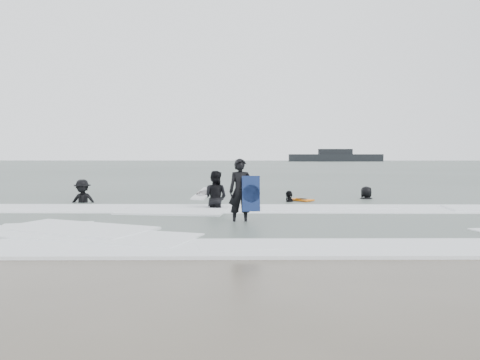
{
  "coord_description": "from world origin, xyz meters",
  "views": [
    {
      "loc": [
        0.17,
        -9.8,
        1.88
      ],
      "look_at": [
        0.0,
        5.0,
        1.1
      ],
      "focal_mm": 35.0,
      "sensor_mm": 36.0,
      "label": 1
    }
  ],
  "objects_px": {
    "surfer_centre": "(241,224)",
    "surfer_right_near": "(289,203)",
    "surfer_wading": "(215,210)",
    "surfer_right_far": "(366,200)",
    "surfer_breaker": "(83,204)",
    "vessel_horizon": "(335,157)"
  },
  "relations": [
    {
      "from": "surfer_centre",
      "to": "surfer_right_near",
      "type": "distance_m",
      "value": 5.95
    },
    {
      "from": "surfer_wading",
      "to": "surfer_right_far",
      "type": "bearing_deg",
      "value": -133.27
    },
    {
      "from": "surfer_wading",
      "to": "surfer_centre",
      "type": "bearing_deg",
      "value": 122.41
    },
    {
      "from": "surfer_breaker",
      "to": "surfer_right_near",
      "type": "height_order",
      "value": "surfer_breaker"
    },
    {
      "from": "surfer_breaker",
      "to": "surfer_right_near",
      "type": "distance_m",
      "value": 8.05
    },
    {
      "from": "surfer_centre",
      "to": "surfer_wading",
      "type": "bearing_deg",
      "value": 99.68
    },
    {
      "from": "surfer_breaker",
      "to": "surfer_right_far",
      "type": "relative_size",
      "value": 1.04
    },
    {
      "from": "surfer_wading",
      "to": "surfer_right_near",
      "type": "distance_m",
      "value": 3.62
    },
    {
      "from": "surfer_wading",
      "to": "vessel_horizon",
      "type": "height_order",
      "value": "vessel_horizon"
    },
    {
      "from": "surfer_right_far",
      "to": "vessel_horizon",
      "type": "distance_m",
      "value": 127.77
    },
    {
      "from": "vessel_horizon",
      "to": "surfer_wading",
      "type": "bearing_deg",
      "value": -102.62
    },
    {
      "from": "surfer_right_near",
      "to": "surfer_right_far",
      "type": "height_order",
      "value": "surfer_right_far"
    },
    {
      "from": "surfer_centre",
      "to": "surfer_wading",
      "type": "relative_size",
      "value": 0.95
    },
    {
      "from": "surfer_wading",
      "to": "surfer_breaker",
      "type": "height_order",
      "value": "surfer_wading"
    },
    {
      "from": "surfer_centre",
      "to": "surfer_right_far",
      "type": "height_order",
      "value": "surfer_centre"
    },
    {
      "from": "surfer_wading",
      "to": "vessel_horizon",
      "type": "relative_size",
      "value": 0.07
    },
    {
      "from": "vessel_horizon",
      "to": "surfer_right_far",
      "type": "bearing_deg",
      "value": -100.27
    },
    {
      "from": "surfer_breaker",
      "to": "vessel_horizon",
      "type": "height_order",
      "value": "vessel_horizon"
    },
    {
      "from": "surfer_wading",
      "to": "vessel_horizon",
      "type": "bearing_deg",
      "value": -85.71
    },
    {
      "from": "surfer_centre",
      "to": "surfer_right_near",
      "type": "height_order",
      "value": "surfer_centre"
    },
    {
      "from": "surfer_right_near",
      "to": "surfer_right_far",
      "type": "distance_m",
      "value": 3.57
    },
    {
      "from": "surfer_right_near",
      "to": "surfer_breaker",
      "type": "bearing_deg",
      "value": -59.15
    }
  ]
}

